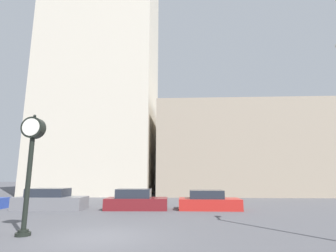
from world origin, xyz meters
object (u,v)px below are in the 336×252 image
at_px(street_clock, 31,152).
at_px(car_red, 209,201).
at_px(car_maroon, 136,201).
at_px(car_grey, 50,200).

height_order(street_clock, car_red, street_clock).
height_order(street_clock, car_maroon, street_clock).
xyz_separation_m(street_clock, car_maroon, (2.82, 7.97, -2.50)).
bearing_deg(car_grey, car_maroon, 2.28).
height_order(car_maroon, car_red, car_maroon).
bearing_deg(car_red, street_clock, -132.22).
bearing_deg(car_red, car_maroon, -177.46).
relative_size(car_maroon, car_red, 1.02).
xyz_separation_m(street_clock, car_red, (7.63, 8.09, -2.54)).
height_order(street_clock, car_grey, street_clock).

